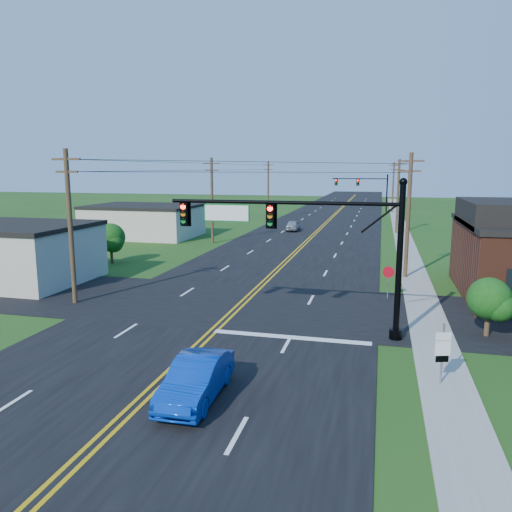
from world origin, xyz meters
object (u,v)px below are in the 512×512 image
(signal_mast_main, at_px, (302,236))
(route_sign, at_px, (443,350))
(stop_sign, at_px, (388,275))
(blue_car, at_px, (196,380))
(signal_mast_far, at_px, (363,187))

(signal_mast_main, xyz_separation_m, route_sign, (5.95, -4.74, -3.38))
(signal_mast_main, height_order, stop_sign, signal_mast_main)
(route_sign, relative_size, stop_sign, 1.14)
(blue_car, height_order, route_sign, route_sign)
(signal_mast_main, bearing_deg, stop_sign, 60.91)
(route_sign, bearing_deg, blue_car, -176.00)
(blue_car, relative_size, route_sign, 1.87)
(signal_mast_main, xyz_separation_m, blue_car, (-2.36, -8.04, -4.02))
(blue_car, bearing_deg, route_sign, 20.44)
(signal_mast_far, height_order, route_sign, signal_mast_far)
(signal_mast_main, bearing_deg, route_sign, -38.54)
(signal_mast_main, bearing_deg, signal_mast_far, 89.92)
(signal_mast_main, distance_m, stop_sign, 9.16)
(signal_mast_far, height_order, blue_car, signal_mast_far)
(signal_mast_far, xyz_separation_m, blue_car, (-2.46, -80.04, -3.82))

